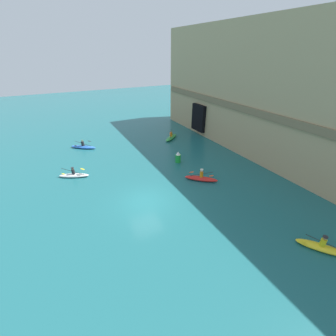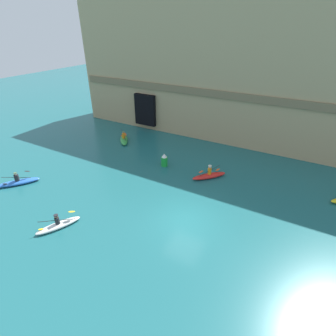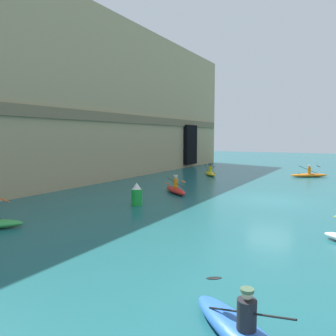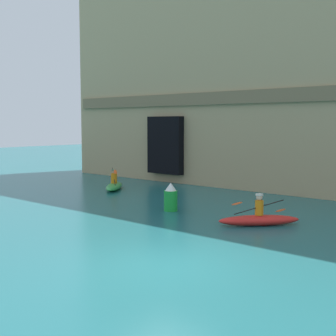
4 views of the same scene
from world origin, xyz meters
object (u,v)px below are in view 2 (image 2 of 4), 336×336
object	(u,v)px
marker_buoy	(164,160)
kayak_red	(209,175)
kayak_blue	(18,182)
kayak_green	(124,139)
kayak_white	(58,225)

from	to	relation	value
marker_buoy	kayak_red	bearing A→B (deg)	0.04
kayak_red	kayak_blue	bearing A→B (deg)	-15.45
kayak_blue	kayak_green	bearing A→B (deg)	-152.89
kayak_green	kayak_white	world-z (taller)	kayak_green
kayak_white	kayak_blue	bearing A→B (deg)	99.15
kayak_green	marker_buoy	bearing A→B (deg)	-151.18
kayak_blue	marker_buoy	xyz separation A→B (m)	(8.86, 8.57, 0.36)
kayak_blue	marker_buoy	world-z (taller)	marker_buoy
kayak_blue	kayak_red	xyz separation A→B (m)	(13.26, 8.57, 0.03)
kayak_red	kayak_green	bearing A→B (deg)	-62.22
kayak_green	marker_buoy	world-z (taller)	marker_buoy
kayak_blue	marker_buoy	size ratio (longest dim) A/B	2.45
kayak_red	kayak_white	distance (m)	12.24
kayak_blue	kayak_white	xyz separation A→B (m)	(7.05, -1.97, -0.01)
kayak_blue	kayak_green	distance (m)	11.53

